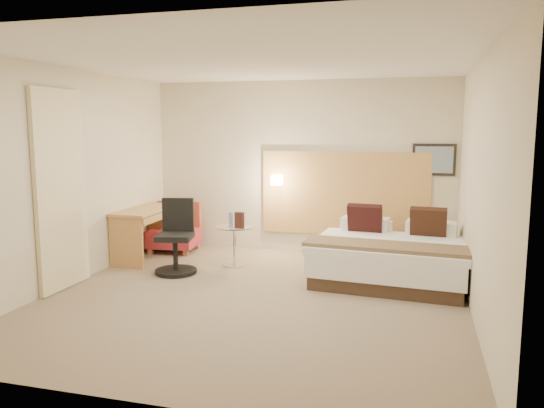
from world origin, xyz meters
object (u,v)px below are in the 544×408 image
(lounge_chair, at_px, (175,232))
(bed, at_px, (393,255))
(desk_chair, at_px, (176,243))
(side_table, at_px, (235,244))
(desk, at_px, (146,219))

(lounge_chair, bearing_deg, bed, -11.31)
(lounge_chair, bearing_deg, desk_chair, -63.71)
(lounge_chair, xyz_separation_m, side_table, (1.24, -0.63, 0.01))
(lounge_chair, xyz_separation_m, desk_chair, (0.59, -1.19, 0.10))
(side_table, height_order, desk_chair, desk_chair)
(lounge_chair, relative_size, desk, 0.63)
(lounge_chair, height_order, desk_chair, desk_chair)
(desk_chair, bearing_deg, bed, 9.99)
(lounge_chair, bearing_deg, desk, -106.13)
(desk, distance_m, desk_chair, 0.98)
(side_table, bearing_deg, desk, 178.80)
(desk, bearing_deg, bed, -1.35)
(desk, bearing_deg, desk_chair, -37.63)
(desk, height_order, desk_chair, desk_chair)
(bed, bearing_deg, lounge_chair, 168.69)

